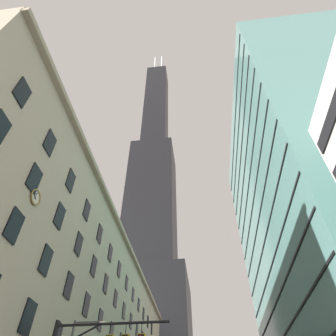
% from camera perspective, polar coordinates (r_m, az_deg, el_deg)
% --- Properties ---
extents(station_building, '(13.37, 75.92, 27.03)m').
position_cam_1_polar(station_building, '(49.36, -17.64, -28.52)').
color(station_building, '#BCAF93').
rests_on(station_building, ground).
extents(dark_skyscraper, '(29.62, 29.62, 226.97)m').
position_cam_1_polar(dark_skyscraper, '(123.85, -3.52, -12.48)').
color(dark_skyscraper, black).
rests_on(dark_skyscraper, ground).
extents(glass_office_midrise, '(19.24, 42.75, 56.05)m').
position_cam_1_polar(glass_office_midrise, '(52.91, 27.57, -8.90)').
color(glass_office_midrise, slate).
rests_on(glass_office_midrise, ground).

